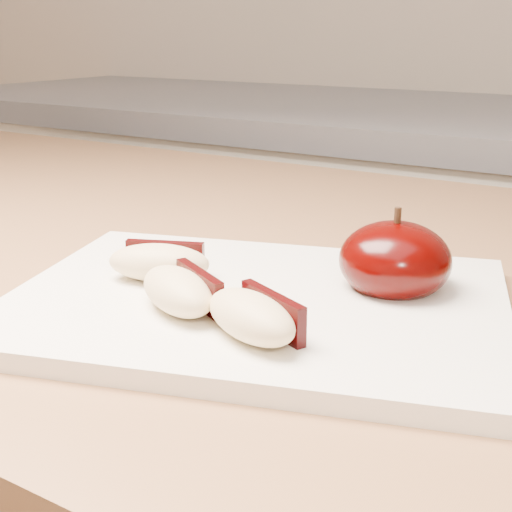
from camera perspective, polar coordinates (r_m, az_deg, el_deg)
The scene contains 5 objects.
cutting_board at distance 0.43m, azimuth 0.00°, elevation -3.90°, with size 0.30×0.22×0.01m, color white.
apple_half at distance 0.45m, azimuth 11.05°, elevation -0.35°, with size 0.07×0.07×0.06m.
apple_wedge_a at distance 0.46m, azimuth -7.71°, elevation -0.48°, with size 0.07×0.05×0.02m.
apple_wedge_b at distance 0.41m, azimuth -6.10°, elevation -2.76°, with size 0.07×0.06×0.02m.
apple_wedge_c at distance 0.37m, azimuth -0.22°, elevation -4.82°, with size 0.07×0.06×0.02m.
Camera 1 is at (0.19, 0.03, 1.07)m, focal length 50.00 mm.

